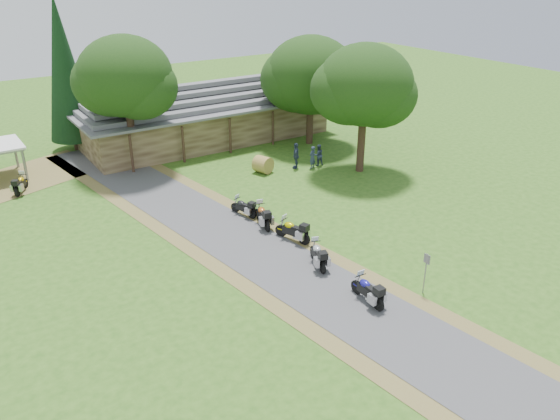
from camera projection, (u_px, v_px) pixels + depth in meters
ground at (317, 287)px, 25.73m from camera, size 120.00×120.00×0.00m
driveway at (264, 255)px, 28.51m from camera, size 51.95×51.95×0.00m
lodge at (204, 111)px, 45.90m from camera, size 21.40×9.40×4.90m
motorcycle_row_a at (368, 289)px, 24.39m from camera, size 0.73×1.97×1.33m
motorcycle_row_b at (318, 254)px, 27.29m from camera, size 1.24×2.04×1.33m
motorcycle_row_c at (292, 229)px, 29.72m from camera, size 1.28×2.10×1.37m
motorcycle_row_d at (263, 215)px, 31.40m from camera, size 1.12×2.12×1.39m
motorcycle_row_e at (243, 206)px, 32.68m from camera, size 1.06×1.84×1.20m
motorcycle_carport_a at (20, 183)px, 35.93m from camera, size 1.44×1.93×1.28m
person_a at (312, 155)px, 39.96m from camera, size 0.67×0.59×1.95m
person_b at (318, 153)px, 40.49m from camera, size 0.61×0.49×1.90m
person_c at (296, 153)px, 39.88m from camera, size 0.77×0.78×2.25m
hay_bale at (263, 165)px, 39.25m from camera, size 1.51×1.44×1.22m
sign_post at (425, 274)px, 24.89m from camera, size 0.37×0.06×2.05m
oak_lodge_left at (127, 95)px, 38.12m from camera, size 6.59×6.59×10.85m
oak_lodge_right at (311, 89)px, 43.86m from camera, size 7.30×7.30×9.13m
oak_driveway at (364, 102)px, 37.71m from camera, size 6.61×6.61×10.11m
cedar_near at (65, 75)px, 41.78m from camera, size 3.64×3.64×11.93m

